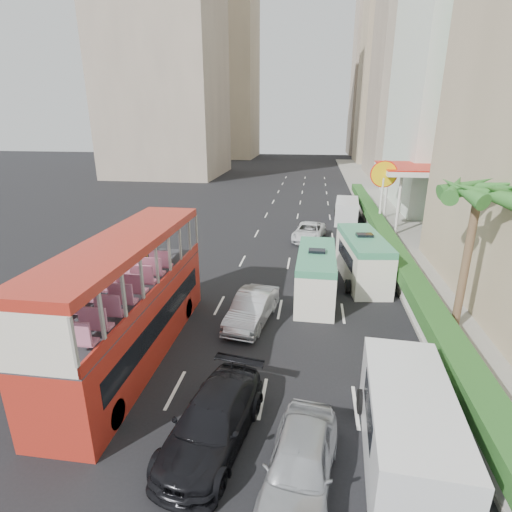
% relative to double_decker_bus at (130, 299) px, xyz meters
% --- Properties ---
extents(ground_plane, '(200.00, 200.00, 0.00)m').
position_rel_double_decker_bus_xyz_m(ground_plane, '(6.00, 0.00, -2.53)').
color(ground_plane, black).
rests_on(ground_plane, ground).
extents(double_decker_bus, '(2.50, 11.00, 5.06)m').
position_rel_double_decker_bus_xyz_m(double_decker_bus, '(0.00, 0.00, 0.00)').
color(double_decker_bus, '#AD2619').
rests_on(double_decker_bus, ground).
extents(car_silver_lane_a, '(2.26, 4.67, 1.47)m').
position_rel_double_decker_bus_xyz_m(car_silver_lane_a, '(4.39, 3.44, -2.53)').
color(car_silver_lane_a, '#B2B4B9').
rests_on(car_silver_lane_a, ground).
extents(car_silver_lane_b, '(2.32, 4.58, 1.50)m').
position_rel_double_decker_bus_xyz_m(car_silver_lane_b, '(7.01, -5.36, -2.53)').
color(car_silver_lane_b, '#B2B4B9').
rests_on(car_silver_lane_b, ground).
extents(car_black, '(2.88, 5.39, 1.49)m').
position_rel_double_decker_bus_xyz_m(car_black, '(4.36, -4.18, -2.53)').
color(car_black, black).
rests_on(car_black, ground).
extents(van_asset, '(2.89, 5.05, 1.33)m').
position_rel_double_decker_bus_xyz_m(van_asset, '(6.84, 17.85, -2.53)').
color(van_asset, silver).
rests_on(van_asset, ground).
extents(minibus_near, '(2.05, 5.91, 2.61)m').
position_rel_double_decker_bus_xyz_m(minibus_near, '(7.37, 6.76, -1.23)').
color(minibus_near, silver).
rests_on(minibus_near, ground).
extents(minibus_far, '(2.85, 6.46, 2.77)m').
position_rel_double_decker_bus_xyz_m(minibus_far, '(10.14, 9.67, -1.15)').
color(minibus_far, silver).
rests_on(minibus_far, ground).
extents(panel_van_near, '(2.57, 5.73, 2.25)m').
position_rel_double_decker_bus_xyz_m(panel_van_near, '(9.97, -4.01, -1.41)').
color(panel_van_near, silver).
rests_on(panel_van_near, ground).
extents(panel_van_far, '(2.41, 5.23, 2.03)m').
position_rel_double_decker_bus_xyz_m(panel_van_far, '(10.27, 24.59, -1.51)').
color(panel_van_far, silver).
rests_on(panel_van_far, ground).
extents(sidewalk, '(6.00, 120.00, 0.18)m').
position_rel_double_decker_bus_xyz_m(sidewalk, '(15.00, 25.00, -2.44)').
color(sidewalk, '#99968C').
rests_on(sidewalk, ground).
extents(kerb_wall, '(0.30, 44.00, 1.00)m').
position_rel_double_decker_bus_xyz_m(kerb_wall, '(12.20, 14.00, -1.85)').
color(kerb_wall, silver).
rests_on(kerb_wall, sidewalk).
extents(hedge, '(1.10, 44.00, 0.70)m').
position_rel_double_decker_bus_xyz_m(hedge, '(12.20, 14.00, -1.00)').
color(hedge, '#2D6626').
rests_on(hedge, kerb_wall).
extents(palm_tree, '(0.36, 0.36, 6.40)m').
position_rel_double_decker_bus_xyz_m(palm_tree, '(13.80, 4.00, 0.85)').
color(palm_tree, brown).
rests_on(palm_tree, sidewalk).
extents(shell_station, '(6.50, 8.00, 5.50)m').
position_rel_double_decker_bus_xyz_m(shell_station, '(16.00, 23.00, 0.22)').
color(shell_station, silver).
rests_on(shell_station, ground).
extents(tower_mid, '(16.00, 16.00, 50.00)m').
position_rel_double_decker_bus_xyz_m(tower_mid, '(24.00, 58.00, 22.47)').
color(tower_mid, tan).
rests_on(tower_mid, ground).
extents(tower_far_a, '(14.00, 14.00, 44.00)m').
position_rel_double_decker_bus_xyz_m(tower_far_a, '(23.00, 82.00, 19.47)').
color(tower_far_a, tan).
rests_on(tower_far_a, ground).
extents(tower_far_b, '(14.00, 14.00, 40.00)m').
position_rel_double_decker_bus_xyz_m(tower_far_b, '(23.00, 104.00, 17.47)').
color(tower_far_b, tan).
rests_on(tower_far_b, ground).
extents(tower_left_a, '(18.00, 18.00, 52.00)m').
position_rel_double_decker_bus_xyz_m(tower_left_a, '(-18.00, 55.00, 23.47)').
color(tower_left_a, tan).
rests_on(tower_left_a, ground).
extents(tower_left_b, '(16.00, 16.00, 46.00)m').
position_rel_double_decker_bus_xyz_m(tower_left_b, '(-16.00, 90.00, 20.47)').
color(tower_left_b, tan).
rests_on(tower_left_b, ground).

